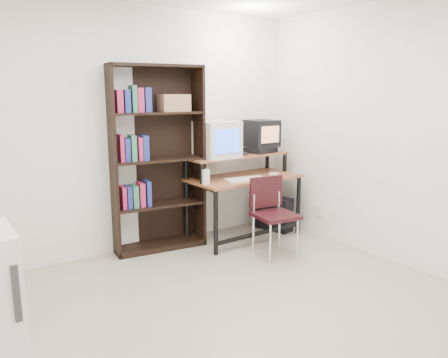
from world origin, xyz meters
TOP-DOWN VIEW (x-y plane):
  - floor at (0.00, 0.00)m, footprint 4.00×4.00m
  - back_wall at (0.00, 2.00)m, footprint 4.00×0.01m
  - right_wall at (2.00, 0.00)m, footprint 0.01×4.00m
  - computer_desk at (1.19, 1.62)m, footprint 1.33×0.70m
  - crt_monitor at (0.89, 1.74)m, footprint 0.44×0.45m
  - vcr at (1.52, 1.71)m, footprint 0.41×0.33m
  - crt_tv at (1.55, 1.73)m, footprint 0.36×0.36m
  - cd_spindle at (1.22, 1.67)m, footprint 0.13×0.13m
  - keyboard at (1.08, 1.42)m, footprint 0.50×0.29m
  - mousepad at (1.56, 1.50)m, footprint 0.24×0.21m
  - mouse at (1.55, 1.50)m, footprint 0.10×0.06m
  - desk_speaker at (0.60, 1.53)m, footprint 0.08×0.08m
  - pc_tower at (1.68, 1.61)m, footprint 0.31×0.49m
  - school_chair at (1.09, 0.99)m, footprint 0.47×0.47m
  - bookshelf at (0.19, 1.86)m, footprint 1.03×0.46m
  - wall_outlet at (1.99, 1.15)m, footprint 0.02×0.08m

SIDE VIEW (x-z plane):
  - floor at x=0.00m, z-range -0.01..0.00m
  - pc_tower at x=1.68m, z-range 0.00..0.42m
  - wall_outlet at x=1.99m, z-range 0.24..0.36m
  - school_chair at x=1.09m, z-range 0.09..0.92m
  - computer_desk at x=1.19m, z-range 0.21..1.19m
  - mousepad at x=1.56m, z-range 0.72..0.73m
  - keyboard at x=1.08m, z-range 0.72..0.75m
  - mouse at x=1.55m, z-range 0.73..0.76m
  - desk_speaker at x=0.60m, z-range 0.72..0.89m
  - cd_spindle at x=1.22m, z-range 0.97..1.02m
  - vcr at x=1.52m, z-range 0.97..1.05m
  - bookshelf at x=0.19m, z-range 0.02..2.01m
  - crt_monitor at x=0.89m, z-range 0.97..1.39m
  - crt_tv at x=1.55m, z-range 1.05..1.37m
  - back_wall at x=0.00m, z-range 0.00..2.60m
  - right_wall at x=2.00m, z-range 0.00..2.60m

